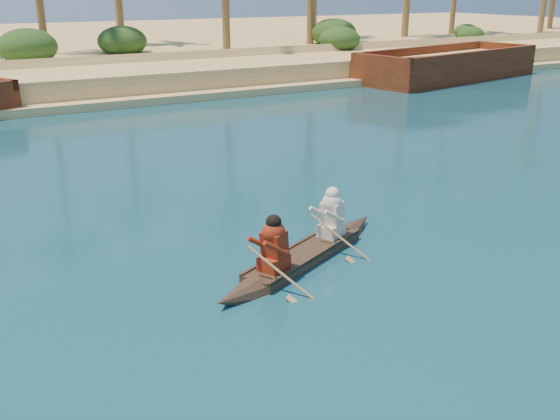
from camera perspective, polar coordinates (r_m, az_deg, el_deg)
canoe at (r=12.46m, az=2.24°, el=-3.42°), size 5.12×2.82×1.46m
barge_right at (r=39.40m, az=15.09°, el=12.56°), size 12.99×6.36×2.07m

